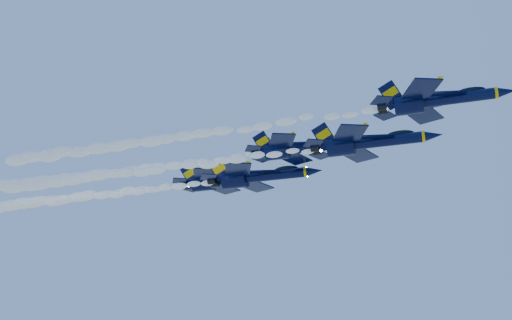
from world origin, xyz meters
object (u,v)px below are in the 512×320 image
(jet_lead, at_px, (436,100))
(jet_third, at_px, (299,148))
(jet_fifth, at_px, (223,180))
(jet_second, at_px, (367,143))
(jet_fourth, at_px, (257,176))

(jet_lead, distance_m, jet_third, 27.99)
(jet_fifth, bearing_deg, jet_lead, -40.81)
(jet_lead, xyz_separation_m, jet_second, (-9.36, 13.24, 1.23))
(jet_second, relative_size, jet_fifth, 0.91)
(jet_third, xyz_separation_m, jet_fourth, (-9.18, 7.78, -1.11))
(jet_lead, bearing_deg, jet_fifth, 139.19)
(jet_lead, xyz_separation_m, jet_fourth, (-29.54, 26.59, 2.75))
(jet_third, bearing_deg, jet_second, -26.85)
(jet_fourth, height_order, jet_fifth, jet_fifth)
(jet_lead, height_order, jet_second, jet_second)
(jet_second, relative_size, jet_third, 1.05)
(jet_lead, distance_m, jet_fourth, 39.85)
(jet_lead, relative_size, jet_fourth, 0.75)
(jet_third, bearing_deg, jet_fifth, 141.54)
(jet_second, height_order, jet_fifth, jet_fifth)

